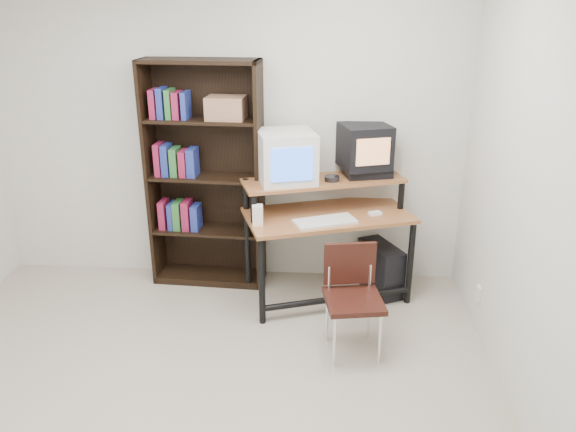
# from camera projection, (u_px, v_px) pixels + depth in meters

# --- Properties ---
(floor) EXTENTS (4.00, 4.00, 0.01)m
(floor) POSITION_uv_depth(u_px,v_px,m) (178.00, 425.00, 3.30)
(floor) COLOR #ADA48F
(floor) RESTS_ON ground
(back_wall) EXTENTS (4.00, 0.01, 2.60)m
(back_wall) POSITION_uv_depth(u_px,v_px,m) (225.00, 131.00, 4.68)
(back_wall) COLOR beige
(back_wall) RESTS_ON floor
(right_wall) EXTENTS (0.01, 4.00, 2.60)m
(right_wall) POSITION_uv_depth(u_px,v_px,m) (567.00, 228.00, 2.71)
(right_wall) COLOR beige
(right_wall) RESTS_ON floor
(computer_desk) EXTENTS (1.43, 1.02, 0.98)m
(computer_desk) POSITION_uv_depth(u_px,v_px,m) (327.00, 217.00, 4.50)
(computer_desk) COLOR #9B5E32
(computer_desk) RESTS_ON floor
(crt_monitor) EXTENTS (0.53, 0.53, 0.41)m
(crt_monitor) POSITION_uv_depth(u_px,v_px,m) (286.00, 157.00, 4.39)
(crt_monitor) COLOR silver
(crt_monitor) RESTS_ON computer_desk
(vcr) EXTENTS (0.41, 0.34, 0.08)m
(vcr) POSITION_uv_depth(u_px,v_px,m) (367.00, 172.00, 4.58)
(vcr) COLOR black
(vcr) RESTS_ON computer_desk
(crt_tv) EXTENTS (0.46, 0.45, 0.35)m
(crt_tv) POSITION_uv_depth(u_px,v_px,m) (365.00, 146.00, 4.51)
(crt_tv) COLOR black
(crt_tv) RESTS_ON vcr
(cd_spindle) EXTENTS (0.13, 0.13, 0.05)m
(cd_spindle) POSITION_uv_depth(u_px,v_px,m) (332.00, 179.00, 4.45)
(cd_spindle) COLOR #26262B
(cd_spindle) RESTS_ON computer_desk
(keyboard) EXTENTS (0.51, 0.37, 0.03)m
(keyboard) POSITION_uv_depth(u_px,v_px,m) (325.00, 222.00, 4.29)
(keyboard) COLOR silver
(keyboard) RESTS_ON computer_desk
(mousepad) EXTENTS (0.27, 0.25, 0.01)m
(mousepad) POSITION_uv_depth(u_px,v_px,m) (373.00, 215.00, 4.47)
(mousepad) COLOR black
(mousepad) RESTS_ON computer_desk
(mouse) EXTENTS (0.12, 0.10, 0.03)m
(mouse) POSITION_uv_depth(u_px,v_px,m) (375.00, 214.00, 4.44)
(mouse) COLOR white
(mouse) RESTS_ON mousepad
(desk_speaker) EXTENTS (0.09, 0.08, 0.17)m
(desk_speaker) POSITION_uv_depth(u_px,v_px,m) (258.00, 216.00, 4.23)
(desk_speaker) COLOR silver
(desk_speaker) RESTS_ON computer_desk
(pc_tower) EXTENTS (0.38, 0.49, 0.42)m
(pc_tower) POSITION_uv_depth(u_px,v_px,m) (380.00, 268.00, 4.73)
(pc_tower) COLOR black
(pc_tower) RESTS_ON floor
(school_chair) EXTENTS (0.44, 0.44, 0.76)m
(school_chair) POSITION_uv_depth(u_px,v_px,m) (352.00, 289.00, 3.86)
(school_chair) COLOR black
(school_chair) RESTS_ON floor
(bookshelf) EXTENTS (0.97, 0.38, 1.90)m
(bookshelf) POSITION_uv_depth(u_px,v_px,m) (206.00, 173.00, 4.68)
(bookshelf) COLOR black
(bookshelf) RESTS_ON floor
(wall_outlet) EXTENTS (0.02, 0.08, 0.12)m
(wall_outlet) POSITION_uv_depth(u_px,v_px,m) (478.00, 294.00, 4.14)
(wall_outlet) COLOR beige
(wall_outlet) RESTS_ON right_wall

